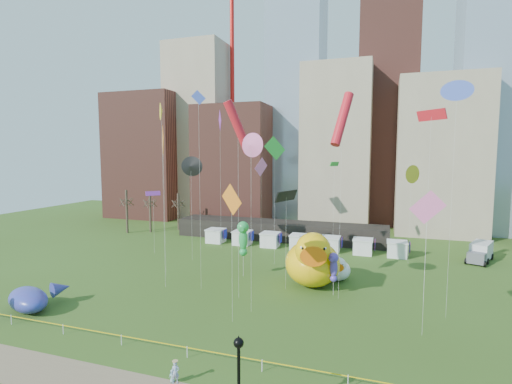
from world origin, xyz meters
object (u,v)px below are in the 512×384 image
(lamppost, at_px, (239,373))
(toddler, at_px, (172,376))
(big_duck, at_px, (313,261))
(small_duck, at_px, (338,269))
(box_truck, at_px, (480,252))
(seahorse_green, at_px, (243,236))
(seahorse_purple, at_px, (334,265))
(woman, at_px, (175,372))
(whale_inflatable, at_px, (30,298))

(lamppost, distance_m, toddler, 7.20)
(big_duck, distance_m, small_duck, 4.46)
(box_truck, bearing_deg, lamppost, -93.43)
(big_duck, xyz_separation_m, seahorse_green, (-9.00, 0.90, 2.15))
(small_duck, bearing_deg, box_truck, 33.24)
(seahorse_purple, relative_size, lamppost, 0.87)
(woman, bearing_deg, big_duck, 56.51)
(big_duck, bearing_deg, woman, -114.71)
(box_truck, height_order, woman, box_truck)
(whale_inflatable, relative_size, toddler, 8.16)
(seahorse_purple, relative_size, whale_inflatable, 0.67)
(seahorse_purple, relative_size, woman, 3.22)
(lamppost, bearing_deg, big_duck, 90.77)
(lamppost, bearing_deg, seahorse_green, 109.96)
(whale_inflatable, bearing_deg, box_truck, 60.37)
(seahorse_purple, distance_m, woman, 21.62)
(big_duck, bearing_deg, toddler, -115.34)
(whale_inflatable, height_order, toddler, whale_inflatable)
(small_duck, bearing_deg, seahorse_purple, -95.42)
(woman, bearing_deg, lamppost, -46.01)
(small_duck, relative_size, whale_inflatable, 0.58)
(small_duck, height_order, toddler, small_duck)
(seahorse_green, bearing_deg, toddler, -93.76)
(small_duck, xyz_separation_m, seahorse_purple, (0.07, -5.31, 2.02))
(whale_inflatable, relative_size, woman, 4.85)
(seahorse_green, xyz_separation_m, woman, (3.64, -22.90, -4.50))
(toddler, bearing_deg, whale_inflatable, 161.78)
(box_truck, bearing_deg, seahorse_purple, -109.62)
(box_truck, height_order, toddler, box_truck)
(seahorse_purple, xyz_separation_m, whale_inflatable, (-28.10, -13.58, -2.28))
(small_duck, xyz_separation_m, whale_inflatable, (-28.03, -18.89, -0.26))
(lamppost, xyz_separation_m, toddler, (-5.95, 2.80, -2.93))
(seahorse_purple, bearing_deg, small_duck, 96.41)
(small_duck, relative_size, box_truck, 0.63)
(whale_inflatable, xyz_separation_m, box_truck, (46.61, 34.18, 0.19))
(seahorse_purple, height_order, box_truck, seahorse_purple)
(big_duck, height_order, woman, big_duck)
(lamppost, bearing_deg, woman, 153.80)
(seahorse_green, bearing_deg, woman, -93.14)
(toddler, bearing_deg, seahorse_purple, 66.76)
(seahorse_purple, distance_m, toddler, 21.75)
(box_truck, xyz_separation_m, toddler, (-26.81, -40.48, -0.91))
(big_duck, height_order, toddler, big_duck)
(toddler, bearing_deg, small_duck, 71.34)
(small_duck, bearing_deg, whale_inflatable, -152.24)
(seahorse_green, bearing_deg, big_duck, -17.88)
(small_duck, distance_m, lamppost, 28.15)
(seahorse_purple, relative_size, toddler, 5.42)
(box_truck, bearing_deg, whale_inflatable, -121.43)
(seahorse_purple, relative_size, box_truck, 0.72)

